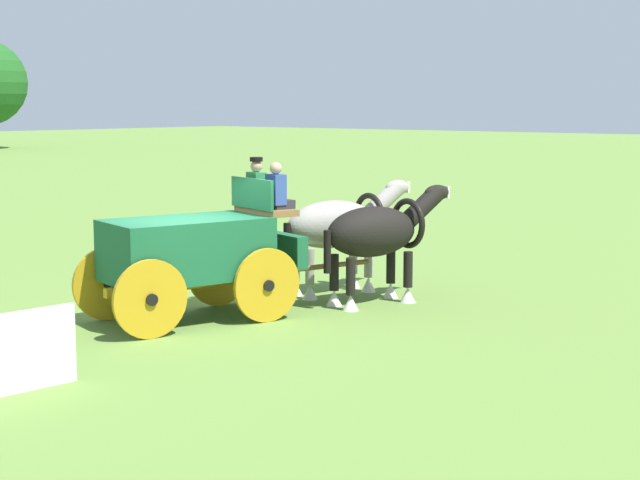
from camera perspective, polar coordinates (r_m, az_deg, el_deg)
ground_plane at (r=17.97m, az=-7.52°, el=-4.58°), size 220.00×220.00×0.00m
show_wagon at (r=17.82m, az=-7.14°, el=-0.57°), size 5.81×2.73×2.83m
draft_horse_near at (r=20.21m, az=1.02°, el=0.79°), size 3.05×1.48×2.23m
draft_horse_off at (r=19.18m, az=3.28°, el=0.36°), size 2.96×1.47×2.22m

